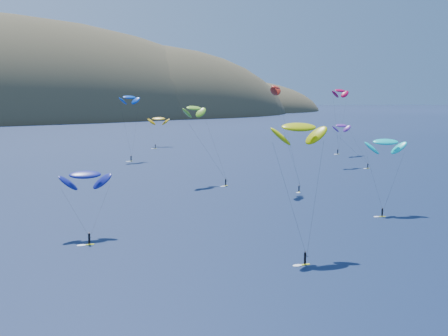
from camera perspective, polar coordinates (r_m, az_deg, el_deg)
name	(u,v)px	position (r m, az deg, el deg)	size (l,w,h in m)	color
kitesurfer_2	(299,127)	(98.22, 6.86, 3.72)	(10.52, 11.28, 21.99)	#FFFE1C
kitesurfer_3	(194,108)	(169.09, -2.75, 5.48)	(9.22, 14.08, 22.55)	#FFFE1C
kitesurfer_4	(129,97)	(226.65, -8.66, 6.40)	(9.11, 8.96, 24.75)	#FFFE1C
kitesurfer_5	(386,142)	(133.94, 14.56, 2.31)	(10.76, 9.08, 16.74)	#FFFE1C
kitesurfer_6	(341,126)	(207.96, 10.69, 3.82)	(7.75, 10.86, 15.38)	#FFFE1C
kitesurfer_8	(340,91)	(251.03, 10.57, 6.96)	(9.70, 6.57, 27.22)	#FFFE1C
kitesurfer_9	(276,87)	(158.14, 4.74, 7.35)	(7.05, 11.76, 27.70)	#FFFE1C
kitesurfer_10	(85,175)	(110.97, -12.58, -0.61)	(9.07, 10.71, 12.93)	#FFFE1C
kitesurfer_11	(159,119)	(280.39, -6.00, 4.51)	(12.70, 15.89, 14.76)	#FFFE1C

